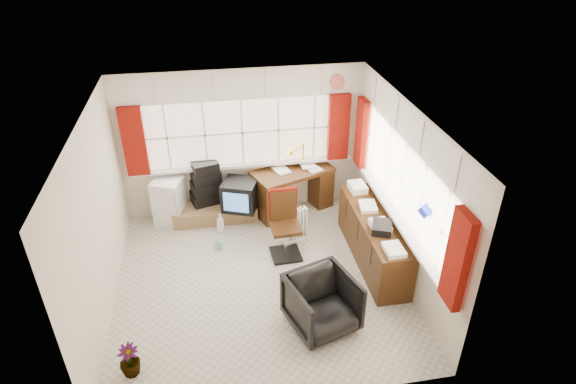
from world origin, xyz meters
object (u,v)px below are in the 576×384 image
at_px(credenza, 373,238).
at_px(tv_bench, 215,212).
at_px(radiator, 295,229).
at_px(mini_fridge, 170,201).
at_px(desk, 293,188).
at_px(desk_lamp, 303,149).
at_px(office_chair, 322,303).
at_px(task_chair, 284,221).
at_px(crt_tv, 240,195).

height_order(credenza, tv_bench, credenza).
height_order(radiator, mini_fridge, mini_fridge).
bearing_deg(mini_fridge, desk, 0.01).
distance_m(desk_lamp, mini_fridge, 2.41).
relative_size(desk, office_chair, 1.86).
bearing_deg(radiator, tv_bench, 143.34).
bearing_deg(radiator, desk, 81.47).
height_order(credenza, mini_fridge, credenza).
xyz_separation_m(office_chair, tv_bench, (-1.22, 2.69, -0.24)).
distance_m(desk, tv_bench, 1.39).
xyz_separation_m(credenza, mini_fridge, (-3.01, 1.60, -0.00)).
bearing_deg(credenza, radiator, 149.91).
distance_m(desk_lamp, radiator, 1.45).
xyz_separation_m(task_chair, credenza, (1.27, -0.43, -0.17)).
height_order(office_chair, radiator, office_chair).
distance_m(office_chair, radiator, 1.79).
height_order(desk, task_chair, task_chair).
bearing_deg(desk, office_chair, -92.81).
bearing_deg(tv_bench, desk_lamp, 8.40).
relative_size(desk_lamp, credenza, 0.22).
height_order(desk_lamp, mini_fridge, desk_lamp).
xyz_separation_m(desk, radiator, (-0.15, -0.98, -0.18)).
bearing_deg(crt_tv, task_chair, -59.46).
xyz_separation_m(desk_lamp, mini_fridge, (-2.30, -0.15, -0.69)).
height_order(desk_lamp, office_chair, desk_lamp).
relative_size(tv_bench, crt_tv, 2.03).
height_order(office_chair, credenza, credenza).
relative_size(credenza, mini_fridge, 2.56).
bearing_deg(desk_lamp, mini_fridge, -176.22).
distance_m(tv_bench, crt_tv, 0.59).
bearing_deg(tv_bench, radiator, -36.66).
bearing_deg(task_chair, radiator, 43.87).
bearing_deg(task_chair, tv_bench, 132.85).
distance_m(radiator, tv_bench, 1.51).
relative_size(desk, credenza, 0.75).
xyz_separation_m(crt_tv, mini_fridge, (-1.17, 0.20, -0.11)).
xyz_separation_m(task_chair, mini_fridge, (-1.74, 1.17, -0.17)).
distance_m(desk_lamp, office_chair, 3.03).
distance_m(desk, credenza, 1.85).
height_order(desk_lamp, task_chair, desk_lamp).
distance_m(credenza, tv_bench, 2.75).
relative_size(radiator, mini_fridge, 0.78).
distance_m(task_chair, credenza, 1.35).
relative_size(task_chair, office_chair, 1.33).
height_order(desk_lamp, tv_bench, desk_lamp).
bearing_deg(office_chair, task_chair, 79.52).
bearing_deg(crt_tv, office_chair, -73.07).
height_order(task_chair, radiator, task_chair).
height_order(desk, desk_lamp, desk_lamp).
bearing_deg(desk_lamp, crt_tv, -162.91).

